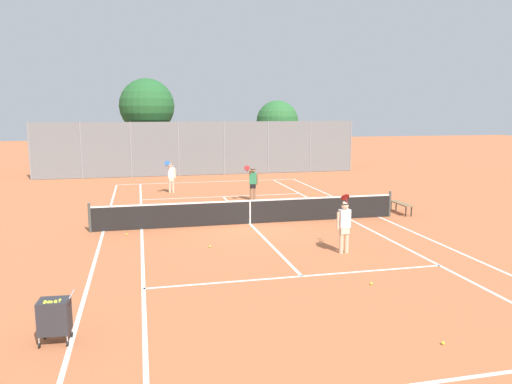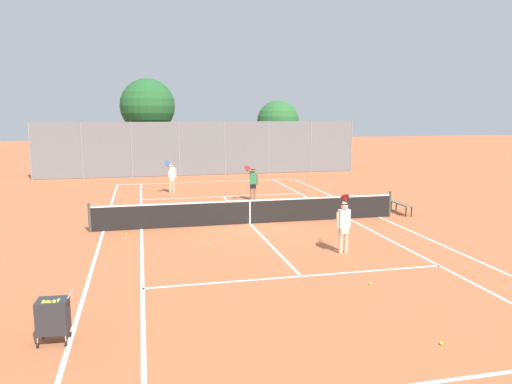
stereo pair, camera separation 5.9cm
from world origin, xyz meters
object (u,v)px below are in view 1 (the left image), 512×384
object	(u,v)px
loose_tennis_ball_2	(443,343)
courtside_bench	(401,204)
player_near_side	(344,224)
loose_tennis_ball_1	(371,284)
loose_tennis_ball_3	(262,213)
tree_behind_left	(146,108)
player_far_left	(171,176)
loose_tennis_ball_4	(127,234)
tennis_net	(250,211)
player_far_right	(253,182)
loose_tennis_ball_0	(210,246)
tree_behind_right	(276,123)
loose_tennis_ball_5	(314,194)
ball_cart	(54,316)

from	to	relation	value
loose_tennis_ball_2	courtside_bench	xyz separation A→B (m)	(5.39, 11.24, 0.38)
player_near_side	loose_tennis_ball_1	size ratio (longest dim) A/B	26.88
loose_tennis_ball_1	loose_tennis_ball_3	xyz separation A→B (m)	(-0.57, 9.27, 0.00)
loose_tennis_ball_2	loose_tennis_ball_3	size ratio (longest dim) A/B	1.00
player_near_side	tree_behind_left	xyz separation A→B (m)	(-5.53, 22.55, 3.63)
loose_tennis_ball_2	player_near_side	bearing A→B (deg)	84.38
player_far_left	loose_tennis_ball_4	world-z (taller)	player_far_left
loose_tennis_ball_3	tennis_net	bearing A→B (deg)	-117.19
tennis_net	player_far_right	size ratio (longest dim) A/B	6.76
tennis_net	courtside_bench	world-z (taller)	tennis_net
player_far_left	loose_tennis_ball_0	distance (m)	11.30
courtside_bench	tree_behind_right	distance (m)	17.12
player_near_side	courtside_bench	bearing A→B (deg)	46.60
loose_tennis_ball_2	loose_tennis_ball_5	distance (m)	17.18
player_near_side	loose_tennis_ball_3	bearing A→B (deg)	99.02
loose_tennis_ball_0	player_near_side	bearing A→B (deg)	-21.57
loose_tennis_ball_5	player_near_side	bearing A→B (deg)	-104.91
player_far_right	loose_tennis_ball_4	xyz separation A→B (m)	(-5.90, -5.75, -0.89)
loose_tennis_ball_2	tree_behind_left	size ratio (longest dim) A/B	0.01
loose_tennis_ball_5	ball_cart	bearing A→B (deg)	-125.09
loose_tennis_ball_5	tree_behind_right	distance (m)	11.78
loose_tennis_ball_3	courtside_bench	size ratio (longest dim) A/B	0.04
player_far_right	loose_tennis_ball_2	bearing A→B (deg)	-89.59
tennis_net	loose_tennis_ball_1	bearing A→B (deg)	-78.49
tree_behind_right	loose_tennis_ball_1	bearing A→B (deg)	-99.85
tennis_net	loose_tennis_ball_3	xyz separation A→B (m)	(0.95, 1.84, -0.48)
courtside_bench	tree_behind_right	size ratio (longest dim) A/B	0.29
tennis_net	tree_behind_left	distance (m)	18.77
loose_tennis_ball_0	loose_tennis_ball_2	size ratio (longest dim) A/B	1.00
tennis_net	loose_tennis_ball_2	size ratio (longest dim) A/B	181.82
tennis_net	loose_tennis_ball_0	size ratio (longest dim) A/B	181.82
player_far_left	courtside_bench	bearing A→B (deg)	-40.03
loose_tennis_ball_1	ball_cart	bearing A→B (deg)	-167.90
player_far_right	loose_tennis_ball_3	xyz separation A→B (m)	(-0.30, -3.14, -0.89)
loose_tennis_ball_5	courtside_bench	bearing A→B (deg)	-70.85
loose_tennis_ball_5	loose_tennis_ball_0	bearing A→B (deg)	-126.81
player_far_right	loose_tennis_ball_5	distance (m)	3.83
loose_tennis_ball_3	player_far_left	bearing A→B (deg)	118.31
tennis_net	player_far_left	xyz separation A→B (m)	(-2.50, 8.24, 0.42)
tennis_net	loose_tennis_ball_3	bearing A→B (deg)	62.81
player_near_side	loose_tennis_ball_5	distance (m)	11.06
player_near_side	tennis_net	bearing A→B (deg)	113.24
player_near_side	tree_behind_left	size ratio (longest dim) A/B	0.27
player_far_right	loose_tennis_ball_2	size ratio (longest dim) A/B	26.88
player_far_left	tree_behind_left	distance (m)	10.44
player_far_right	loose_tennis_ball_0	xyz separation A→B (m)	(-3.24, -7.99, -0.89)
player_far_right	loose_tennis_ball_0	bearing A→B (deg)	-112.07
loose_tennis_ball_0	courtside_bench	size ratio (longest dim) A/B	0.04
player_far_right	loose_tennis_ball_5	world-z (taller)	player_far_right
player_far_left	tree_behind_right	world-z (taller)	tree_behind_right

